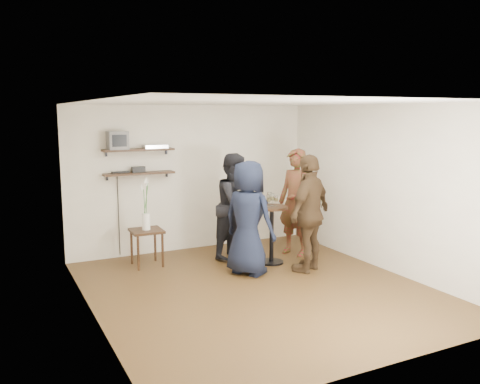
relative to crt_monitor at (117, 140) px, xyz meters
name	(u,v)px	position (x,y,z in m)	size (l,w,h in m)	color
room	(258,198)	(1.35, -2.38, -0.72)	(4.58, 5.08, 2.68)	#472D16
shelf_upper	(138,150)	(0.35, 0.00, -0.17)	(1.20, 0.25, 0.04)	black
shelf_lower	(139,173)	(0.35, 0.00, -0.57)	(1.20, 0.25, 0.04)	black
crt_monitor	(117,140)	(0.00, 0.00, 0.00)	(0.32, 0.30, 0.30)	#59595B
dvd_deck	(155,146)	(0.64, 0.00, -0.12)	(0.40, 0.24, 0.06)	silver
radio	(138,169)	(0.34, 0.00, -0.50)	(0.22, 0.10, 0.10)	black
power_strip	(120,172)	(0.04, 0.05, -0.54)	(0.30, 0.05, 0.03)	black
side_table	(147,236)	(0.28, -0.57, -1.52)	(0.52, 0.52, 0.60)	black
vase_lilies	(146,213)	(0.28, -0.57, -1.14)	(0.18, 0.19, 0.88)	white
drinks_table	(272,227)	(2.17, -1.35, -1.40)	(0.52, 0.52, 0.96)	black
wine_glass_fl	(269,199)	(2.09, -1.38, -0.93)	(0.07, 0.07, 0.20)	silver
wine_glass_fr	(276,199)	(2.22, -1.39, -0.94)	(0.06, 0.06, 0.18)	silver
wine_glass_bl	(269,197)	(2.15, -1.30, -0.91)	(0.07, 0.07, 0.22)	silver
wine_glass_br	(272,198)	(2.18, -1.34, -0.92)	(0.07, 0.07, 0.21)	silver
person_plaid	(296,202)	(2.81, -1.08, -1.09)	(0.68, 0.44, 1.86)	maroon
person_dark	(236,206)	(1.80, -0.76, -1.12)	(0.87, 0.68, 1.79)	black
person_navy	(248,218)	(1.56, -1.68, -1.14)	(0.86, 0.56, 1.76)	black
person_brown	(310,213)	(2.49, -1.97, -1.10)	(1.08, 0.45, 1.84)	#412E1C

